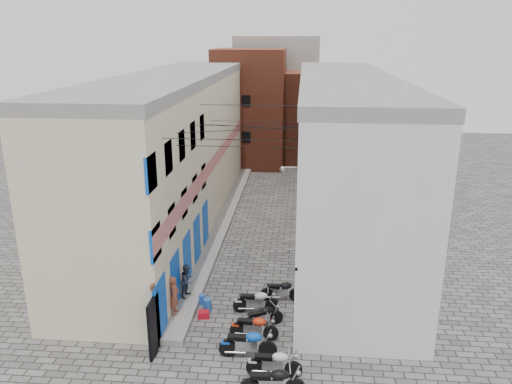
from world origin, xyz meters
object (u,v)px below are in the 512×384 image
(motorcycle_a, at_px, (273,381))
(person_a, at_px, (175,295))
(motorcycle_e, at_px, (263,316))
(person_b, at_px, (187,280))
(water_jug_near, at_px, (207,305))
(motorcycle_b, at_px, (274,362))
(motorcycle_c, at_px, (248,342))
(motorcycle_g, at_px, (281,290))
(red_crate, at_px, (204,314))
(motorcycle_f, at_px, (256,300))
(water_jug_far, at_px, (202,299))
(motorcycle_d, at_px, (254,326))

(motorcycle_a, bearing_deg, person_a, -139.96)
(motorcycle_e, height_order, person_b, person_b)
(motorcycle_e, distance_m, water_jug_near, 2.63)
(motorcycle_b, distance_m, motorcycle_c, 1.39)
(motorcycle_b, relative_size, motorcycle_g, 1.04)
(person_a, bearing_deg, motorcycle_g, -72.82)
(motorcycle_b, bearing_deg, red_crate, -136.80)
(motorcycle_e, distance_m, red_crate, 2.55)
(motorcycle_g, distance_m, red_crate, 3.56)
(motorcycle_f, xyz_separation_m, motorcycle_g, (1.00, 1.05, -0.03))
(motorcycle_f, bearing_deg, water_jug_far, -104.72)
(motorcycle_a, bearing_deg, motorcycle_c, -157.84)
(motorcycle_f, relative_size, person_b, 1.32)
(motorcycle_d, distance_m, person_a, 3.56)
(motorcycle_c, bearing_deg, water_jug_far, -147.56)
(motorcycle_f, relative_size, person_a, 1.18)
(water_jug_near, bearing_deg, motorcycle_f, 2.38)
(person_b, xyz_separation_m, water_jug_near, (1.00, -0.75, -0.71))
(motorcycle_g, height_order, person_a, person_a)
(motorcycle_e, relative_size, water_jug_far, 4.01)
(motorcycle_c, bearing_deg, motorcycle_d, 172.62)
(motorcycle_a, relative_size, motorcycle_c, 1.00)
(person_a, bearing_deg, motorcycle_d, -114.44)
(motorcycle_a, xyz_separation_m, person_a, (-4.25, 4.27, 0.46))
(motorcycle_d, relative_size, motorcycle_e, 1.07)
(motorcycle_g, bearing_deg, motorcycle_f, -47.65)
(person_b, bearing_deg, motorcycle_b, -121.80)
(motorcycle_e, xyz_separation_m, motorcycle_g, (0.64, 2.15, 0.02))
(motorcycle_e, height_order, red_crate, motorcycle_e)
(motorcycle_c, relative_size, water_jug_far, 4.77)
(water_jug_far, bearing_deg, person_b, 161.25)
(motorcycle_a, xyz_separation_m, motorcycle_b, (-0.02, 1.04, -0.06))
(motorcycle_c, relative_size, red_crate, 4.64)
(person_a, height_order, red_crate, person_a)
(motorcycle_a, height_order, red_crate, motorcycle_a)
(motorcycle_c, xyz_separation_m, motorcycle_e, (0.38, 1.97, -0.10))
(water_jug_far, bearing_deg, motorcycle_f, -10.34)
(motorcycle_b, height_order, red_crate, motorcycle_b)
(motorcycle_b, relative_size, motorcycle_c, 0.91)
(motorcycle_a, xyz_separation_m, motorcycle_e, (-0.64, 3.97, -0.10))
(motorcycle_c, distance_m, person_a, 3.97)
(motorcycle_e, xyz_separation_m, person_a, (-3.61, 0.30, 0.56))
(motorcycle_b, bearing_deg, motorcycle_d, -156.56)
(water_jug_far, bearing_deg, motorcycle_c, -55.86)
(motorcycle_d, bearing_deg, person_b, -124.80)
(motorcycle_c, height_order, motorcycle_e, motorcycle_c)
(motorcycle_a, distance_m, motorcycle_e, 4.02)
(motorcycle_e, distance_m, person_b, 3.87)
(motorcycle_a, height_order, water_jug_far, motorcycle_a)
(motorcycle_c, height_order, person_b, person_b)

